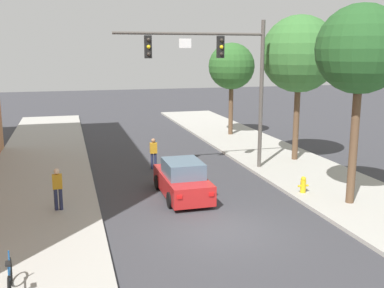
{
  "coord_description": "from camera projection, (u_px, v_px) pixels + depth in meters",
  "views": [
    {
      "loc": [
        -5.01,
        -13.9,
        6.12
      ],
      "look_at": [
        0.36,
        5.38,
        2.0
      ],
      "focal_mm": 42.2,
      "sensor_mm": 36.0,
      "label": 1
    }
  ],
  "objects": [
    {
      "name": "traffic_signal_mast",
      "position": [
        221.0,
        67.0,
        22.18
      ],
      "size": [
        7.55,
        0.38,
        7.5
      ],
      "color": "#514C47",
      "rests_on": "sidewalk_right"
    },
    {
      "name": "street_tree_nearest",
      "position": [
        361.0,
        50.0,
        16.97
      ],
      "size": [
        3.39,
        3.39,
        7.75
      ],
      "color": "brown",
      "rests_on": "sidewalk_right"
    },
    {
      "name": "car_lead_red",
      "position": [
        182.0,
        180.0,
        19.26
      ],
      "size": [
        1.84,
        4.24,
        1.6
      ],
      "color": "#B21E1E",
      "rests_on": "ground"
    },
    {
      "name": "bicycle_leaning",
      "position": [
        10.0,
        280.0,
        11.24
      ],
      "size": [
        0.21,
        1.77,
        0.98
      ],
      "color": "black",
      "rests_on": "sidewalk_left"
    },
    {
      "name": "street_tree_third",
      "position": [
        232.0,
        67.0,
        32.16
      ],
      "size": [
        3.3,
        3.3,
        6.59
      ],
      "color": "brown",
      "rests_on": "sidewalk_right"
    },
    {
      "name": "sidewalk_right",
      "position": [
        383.0,
        211.0,
        17.36
      ],
      "size": [
        5.0,
        60.0,
        0.15
      ],
      "primitive_type": "cube",
      "color": "#A8A59E",
      "rests_on": "ground"
    },
    {
      "name": "fire_hydrant",
      "position": [
        303.0,
        185.0,
        19.37
      ],
      "size": [
        0.48,
        0.24,
        0.72
      ],
      "color": "gold",
      "rests_on": "sidewalk_right"
    },
    {
      "name": "street_tree_second",
      "position": [
        299.0,
        54.0,
        24.31
      ],
      "size": [
        4.15,
        4.15,
        7.91
      ],
      "color": "brown",
      "rests_on": "sidewalk_right"
    },
    {
      "name": "sidewalk_left",
      "position": [
        25.0,
        251.0,
        13.95
      ],
      "size": [
        5.0,
        60.0,
        0.15
      ],
      "primitive_type": "cube",
      "color": "#A8A59E",
      "rests_on": "ground"
    },
    {
      "name": "ground_plane",
      "position": [
        223.0,
        231.0,
        15.67
      ],
      "size": [
        120.0,
        120.0,
        0.0
      ],
      "primitive_type": "plane",
      "color": "#38383D"
    },
    {
      "name": "pedestrian_crossing_road",
      "position": [
        154.0,
        152.0,
        23.79
      ],
      "size": [
        0.36,
        0.22,
        1.64
      ],
      "color": "#232847",
      "rests_on": "ground"
    },
    {
      "name": "pedestrian_sidewalk_left_walker",
      "position": [
        58.0,
        187.0,
        17.15
      ],
      "size": [
        0.36,
        0.22,
        1.64
      ],
      "color": "#232847",
      "rests_on": "sidewalk_left"
    }
  ]
}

